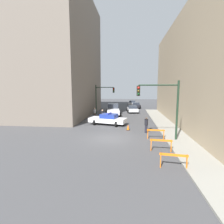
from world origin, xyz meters
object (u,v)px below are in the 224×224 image
Objects in this scene: pedestrian_crossing at (102,115)px; barrier_mid at (161,143)px; pedestrian_corner at (95,113)px; traffic_cone at (128,127)px; pedestrian_sidewalk at (146,125)px; parked_car_near at (133,109)px; parked_car_mid at (136,105)px; white_truck at (113,110)px; police_car at (108,119)px; traffic_light_near at (164,101)px; barrier_front at (174,159)px; barrier_back at (156,132)px; parked_car_far at (132,103)px; traffic_light_far at (102,95)px.

barrier_mid is at bearing -38.94° from pedestrian_crossing.
traffic_cone is at bearing -134.68° from pedestrian_corner.
pedestrian_sidewalk is 2.53× the size of traffic_cone.
parked_car_near is 2.68× the size of pedestrian_corner.
pedestrian_crossing is (-5.22, -17.21, 0.19)m from parked_car_mid.
barrier_mid is (6.23, -11.30, -0.24)m from pedestrian_crossing.
barrier_mid is (1.90, -20.94, -0.06)m from parked_car_near.
traffic_cone is (2.80, -10.98, -0.59)m from white_truck.
parked_car_mid is at bearing 2.61° from police_car.
traffic_light_near is 1.04× the size of police_car.
barrier_front is 6.03m from barrier_back.
parked_car_near is 6.79× the size of traffic_cone.
pedestrian_crossing is (-6.84, 8.47, -2.67)m from traffic_light_near.
police_car is at bearing -95.81° from white_truck.
white_truck is 15.14m from barrier_back.
traffic_light_near is at bearing 77.86° from barrier_mid.
parked_car_far is 2.66× the size of pedestrian_crossing.
police_car reaches higher than barrier_back.
parked_car_mid is at bearing 110.70° from pedestrian_sidewalk.
white_truck is at bearing 107.12° from barrier_mid.
barrier_front is (2.13, -23.78, -0.06)m from parked_car_near.
traffic_light_far is 3.13× the size of pedestrian_corner.
white_truck is at bearing 131.26° from pedestrian_sidewalk.
white_truck reaches higher than parked_car_near.
traffic_light_far reaches higher than pedestrian_crossing.
pedestrian_corner is 10.82m from pedestrian_sidewalk.
police_car is 1.14× the size of parked_car_mid.
barrier_front is 9.60m from traffic_cone.
barrier_back is (7.83, -10.31, -0.24)m from pedestrian_corner.
pedestrian_sidewalk is (1.17, -29.54, 0.19)m from parked_car_far.
parked_car_mid is 0.99× the size of parked_car_far.
pedestrian_corner reaches higher than barrier_back.
traffic_light_near is 18.50m from parked_car_near.
pedestrian_crossing is 2.69m from pedestrian_corner.
parked_car_near is at bearing -93.61° from parked_car_mid.
parked_car_mid is (4.33, 11.18, -0.23)m from white_truck.
traffic_light_far reaches higher than barrier_front.
pedestrian_corner is (-6.77, -15.00, 0.19)m from parked_car_mid.
barrier_mid is 1.00× the size of barrier_back.
parked_car_near is at bearing 95.17° from barrier_mid.
police_car is 19.91m from parked_car_mid.
parked_car_far is at bearing 88.53° from traffic_cone.
traffic_cone is at bearing -87.35° from parked_car_far.
traffic_light_near is 1.17× the size of parked_car_near.
parked_car_mid is 2.75× the size of barrier_mid.
parked_car_mid is at bearing -15.21° from pedestrian_corner.
pedestrian_crossing is (-0.89, -6.03, -0.04)m from white_truck.
traffic_light_far is 0.93× the size of white_truck.
parked_car_mid is 2.74× the size of barrier_back.
parked_car_near is at bearing 95.12° from barrier_front.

